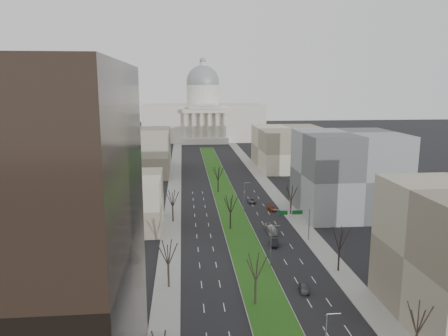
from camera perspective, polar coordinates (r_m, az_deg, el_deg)
ground at (r=154.58m, az=-0.04°, el=-3.20°), size 600.00×600.00×0.00m
median at (r=153.57m, az=-0.01°, el=-3.26°), size 8.00×222.03×0.20m
sidewalk_left at (r=129.87m, az=-6.75°, el=-6.01°), size 5.00×330.00×0.15m
sidewalk_right at (r=133.60m, az=8.51°, el=-5.57°), size 5.00×330.00×0.15m
capitol at (r=299.92m, az=-2.74°, el=6.82°), size 80.00×46.00×55.00m
building_beige_left at (r=119.81m, az=-14.37°, el=-4.29°), size 26.00×22.00×14.00m
building_grey_right at (r=132.93m, az=15.89°, el=-0.66°), size 28.00×26.00×24.00m
building_far_left at (r=192.55m, az=-11.61°, el=2.12°), size 30.00×40.00×18.00m
building_far_right at (r=202.39m, az=8.67°, el=2.64°), size 30.00×40.00×18.00m
tree_left_mid at (r=83.19m, az=-7.33°, el=-10.85°), size 5.40×5.40×9.72m
tree_left_far at (r=121.28m, az=-6.74°, el=-3.91°), size 5.28×5.28×9.50m
tree_right_near at (r=67.58m, az=24.05°, el=-17.45°), size 5.16×5.16×9.29m
tree_right_mid at (r=92.26m, az=14.90°, el=-8.82°), size 5.52×5.52×9.94m
tree_right_far at (r=129.03m, az=8.78°, el=-3.20°), size 5.04×5.04×9.07m
tree_median_a at (r=76.71m, az=4.18°, el=-12.73°), size 5.40×5.40×9.72m
tree_median_b at (r=114.12m, az=0.85°, el=-4.70°), size 5.40×5.40×9.72m
tree_median_c at (r=152.85m, az=-0.79°, el=-0.67°), size 5.40×5.40×9.72m
streetlamp_median_b at (r=92.18m, az=6.18°, el=-10.07°), size 1.90×0.20×9.16m
streetlamp_median_c at (r=129.76m, az=2.65°, el=-3.78°), size 1.90×0.20×9.16m
mast_arm_signs at (r=107.76m, az=9.70°, el=-6.30°), size 9.12×0.24×8.09m
car_grey_near at (r=84.88m, az=10.40°, el=-15.15°), size 2.21×4.24×1.38m
car_black at (r=105.72m, az=6.56°, el=-9.60°), size 2.34×5.06×1.61m
car_red at (r=133.79m, az=6.24°, el=-5.23°), size 2.33×4.62×1.29m
car_grey_far at (r=141.50m, az=3.62°, el=-4.29°), size 2.25×4.72×1.30m
box_van at (r=114.10m, az=6.17°, el=-7.97°), size 2.11×6.67×1.83m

